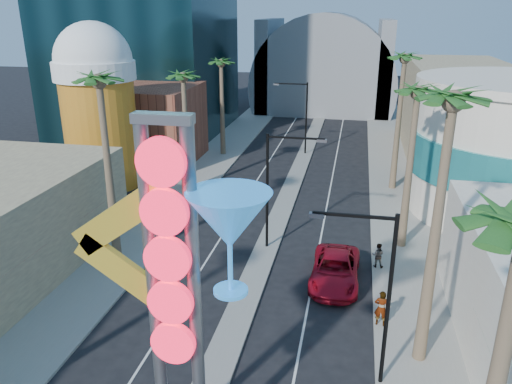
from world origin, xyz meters
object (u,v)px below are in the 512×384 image
at_px(neon_sign, 197,279).
at_px(pedestrian_b, 378,255).
at_px(pedestrian_a, 381,308).
at_px(red_pickup, 335,270).

distance_m(neon_sign, pedestrian_b, 18.02).
xyz_separation_m(neon_sign, pedestrian_a, (6.48, 9.29, -6.19)).
bearing_deg(pedestrian_a, neon_sign, 62.67).
xyz_separation_m(pedestrian_a, pedestrian_b, (0.00, 6.27, -0.18)).
xyz_separation_m(neon_sign, pedestrian_b, (6.48, 15.56, -6.36)).
bearing_deg(pedestrian_b, red_pickup, 47.41).
distance_m(neon_sign, pedestrian_a, 12.91).
height_order(red_pickup, pedestrian_b, pedestrian_b).
distance_m(red_pickup, pedestrian_a, 4.79).
xyz_separation_m(neon_sign, red_pickup, (3.98, 13.35, -6.47)).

